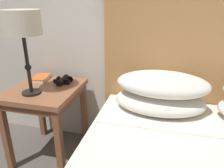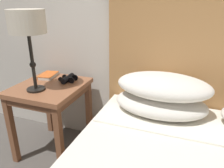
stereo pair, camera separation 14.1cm
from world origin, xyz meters
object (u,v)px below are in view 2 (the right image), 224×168
at_px(table_lamp, 27,25).
at_px(book_on_nightstand, 48,75).
at_px(nightstand, 50,96).
at_px(binoculars_pair, 68,78).

height_order(table_lamp, book_on_nightstand, table_lamp).
bearing_deg(nightstand, table_lamp, -105.71).
bearing_deg(binoculars_pair, table_lamp, -117.07).
relative_size(nightstand, table_lamp, 1.07).
bearing_deg(table_lamp, binoculars_pair, 62.93).
bearing_deg(binoculars_pair, book_on_nightstand, 172.79).
xyz_separation_m(book_on_nightstand, binoculars_pair, (0.21, -0.03, 0.01)).
bearing_deg(book_on_nightstand, table_lamp, -72.00).
relative_size(nightstand, binoculars_pair, 3.67).
distance_m(table_lamp, binoculars_pair, 0.51).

